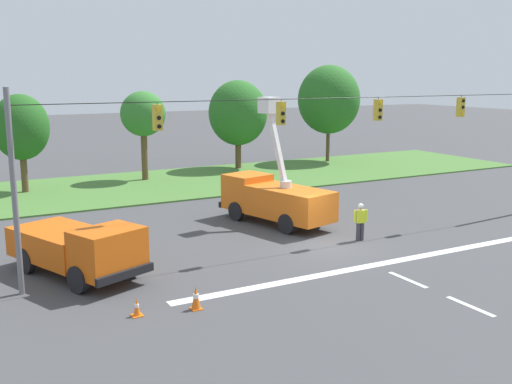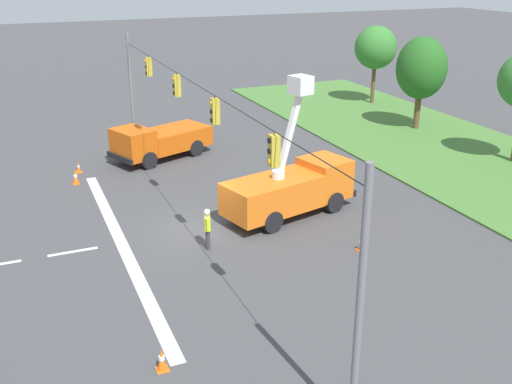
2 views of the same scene
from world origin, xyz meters
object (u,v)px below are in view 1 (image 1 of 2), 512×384
(tree_centre, at_px, (143,115))
(traffic_cone_foreground_left, at_px, (137,307))
(road_worker, at_px, (360,220))
(utility_truck_bucket_lift, at_px, (274,197))
(tree_west, at_px, (21,128))
(traffic_cone_mid_right, at_px, (196,298))
(tree_far_east, at_px, (329,100))
(utility_truck_support_near, at_px, (79,247))
(traffic_cone_foreground_right, at_px, (333,205))
(tree_east, at_px, (238,113))

(tree_centre, relative_size, traffic_cone_foreground_left, 10.78)
(tree_centre, xyz_separation_m, road_worker, (3.71, -20.28, -3.80))
(utility_truck_bucket_lift, bearing_deg, tree_west, 124.73)
(road_worker, relative_size, traffic_cone_mid_right, 2.18)
(tree_centre, distance_m, tree_far_east, 17.30)
(utility_truck_bucket_lift, relative_size, utility_truck_support_near, 1.06)
(traffic_cone_foreground_right, bearing_deg, tree_centre, 113.60)
(traffic_cone_mid_right, bearing_deg, traffic_cone_foreground_right, 38.01)
(road_worker, distance_m, traffic_cone_foreground_left, 12.47)
(traffic_cone_foreground_left, bearing_deg, tree_east, 57.07)
(tree_centre, relative_size, tree_far_east, 0.77)
(utility_truck_support_near, xyz_separation_m, traffic_cone_foreground_right, (15.23, 4.62, -0.83))
(tree_far_east, bearing_deg, tree_centre, -175.07)
(tree_west, relative_size, traffic_cone_foreground_right, 10.22)
(road_worker, distance_m, traffic_cone_mid_right, 10.82)
(tree_centre, bearing_deg, utility_truck_support_near, -114.92)
(tree_far_east, bearing_deg, traffic_cone_mid_right, -132.27)
(traffic_cone_foreground_right, height_order, traffic_cone_mid_right, traffic_cone_mid_right)
(tree_east, relative_size, tree_far_east, 0.85)
(tree_west, bearing_deg, tree_centre, 5.60)
(tree_west, height_order, utility_truck_bucket_lift, utility_truck_bucket_lift)
(tree_east, relative_size, traffic_cone_foreground_right, 11.46)
(tree_west, xyz_separation_m, utility_truck_bucket_lift, (10.22, -14.74, -2.88))
(tree_far_east, distance_m, traffic_cone_mid_right, 35.32)
(tree_west, distance_m, utility_truck_support_near, 18.59)
(tree_far_east, relative_size, traffic_cone_foreground_left, 14.08)
(utility_truck_support_near, xyz_separation_m, traffic_cone_foreground_left, (0.72, -4.87, -0.84))
(tree_west, height_order, traffic_cone_mid_right, tree_west)
(tree_east, distance_m, road_worker, 22.74)
(road_worker, bearing_deg, utility_truck_support_near, 174.79)
(tree_centre, xyz_separation_m, utility_truck_bucket_lift, (1.84, -15.56, -3.39))
(utility_truck_support_near, distance_m, traffic_cone_mid_right, 5.90)
(utility_truck_support_near, height_order, traffic_cone_mid_right, utility_truck_support_near)
(tree_far_east, xyz_separation_m, road_worker, (-13.52, -21.77, -4.49))
(tree_west, bearing_deg, road_worker, -58.16)
(tree_west, bearing_deg, utility_truck_bucket_lift, -55.27)
(tree_centre, height_order, tree_east, tree_east)
(tree_west, xyz_separation_m, road_worker, (12.08, -19.46, -3.29))
(tree_west, height_order, tree_far_east, tree_far_east)
(tree_centre, bearing_deg, tree_west, -174.40)
(tree_west, height_order, road_worker, tree_west)
(utility_truck_support_near, relative_size, traffic_cone_foreground_left, 10.88)
(tree_east, xyz_separation_m, traffic_cone_mid_right, (-14.74, -26.05, -4.17))
(tree_east, bearing_deg, utility_truck_bucket_lift, -111.00)
(tree_east, distance_m, traffic_cone_mid_right, 30.23)
(utility_truck_bucket_lift, bearing_deg, tree_east, 69.00)
(utility_truck_support_near, relative_size, traffic_cone_foreground_right, 10.41)
(tree_centre, bearing_deg, tree_far_east, 4.93)
(traffic_cone_foreground_left, xyz_separation_m, traffic_cone_foreground_right, (14.51, 9.48, 0.02))
(traffic_cone_foreground_right, bearing_deg, tree_east, 82.55)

